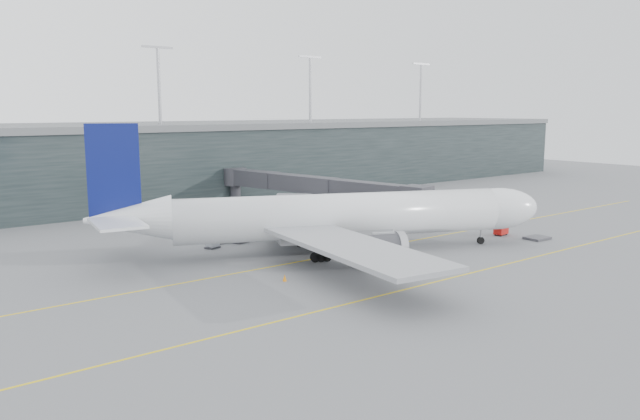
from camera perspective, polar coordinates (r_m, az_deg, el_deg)
ground at (r=78.43m, az=-3.06°, el=-4.07°), size 320.00×320.00×0.00m
taxiline_a at (r=75.27m, az=-1.31°, el=-4.62°), size 160.00×0.25×0.02m
taxiline_b at (r=63.59m, az=7.40°, el=-7.31°), size 160.00×0.25×0.02m
taxiline_lead_main at (r=97.56m, az=-7.38°, el=-1.49°), size 0.25×60.00×0.02m
terminal at (r=128.71m, az=-18.08°, el=4.13°), size 240.00×36.00×29.00m
main_aircraft at (r=78.55m, az=1.56°, el=-0.61°), size 55.88×51.50×16.43m
jet_bridge at (r=108.49m, az=-1.75°, el=2.45°), size 11.77×45.76×7.01m
gse_cart at (r=93.68m, az=16.22°, el=-1.75°), size 2.21×1.55×1.41m
baggage_dolly at (r=92.41m, az=19.24°, el=-2.42°), size 3.31×2.70×0.32m
uld_a at (r=82.74m, az=-9.82°, el=-2.90°), size 2.13×1.93×1.60m
uld_b at (r=85.74m, az=-8.84°, el=-2.41°), size 1.89×1.52×1.71m
uld_c at (r=85.64m, az=-7.35°, el=-2.28°), size 2.53×2.20×2.00m
cone_nose at (r=97.09m, az=16.51°, el=-1.64°), size 0.46×0.46×0.73m
cone_wing_stbd at (r=70.11m, az=10.97°, el=-5.56°), size 0.43×0.43×0.68m
cone_wing_port at (r=92.01m, az=-0.89°, el=-1.83°), size 0.49×0.49×0.77m
cone_tail at (r=66.42m, az=-3.25°, el=-6.21°), size 0.45×0.45×0.72m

